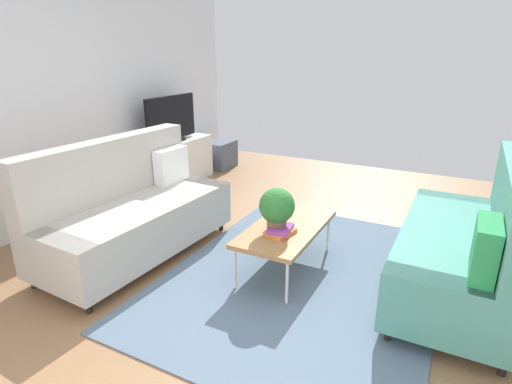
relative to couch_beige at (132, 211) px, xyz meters
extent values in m
plane|color=#936B47|center=(0.34, -1.45, -0.44)|extent=(7.68, 7.68, 0.00)
cube|color=silver|center=(0.34, 1.35, 1.01)|extent=(6.40, 0.12, 2.90)
cube|color=slate|center=(0.33, -1.62, -0.44)|extent=(2.90, 2.20, 0.01)
cube|color=#B2ADA3|center=(-0.02, -0.07, -0.12)|extent=(1.94, 0.93, 0.44)
cube|color=#B2ADA3|center=(0.00, 0.25, 0.38)|extent=(1.91, 0.29, 0.56)
cube|color=#B2ADA3|center=(0.83, -0.11, -0.01)|extent=(0.24, 0.85, 0.22)
cube|color=#B2ADA3|center=(-0.87, -0.03, -0.01)|extent=(0.24, 0.85, 0.22)
cylinder|color=black|center=(0.84, -0.45, -0.39)|extent=(0.05, 0.05, 0.10)
cylinder|color=black|center=(-0.90, -0.37, -0.39)|extent=(0.05, 0.05, 0.10)
cylinder|color=black|center=(0.87, 0.23, -0.39)|extent=(0.05, 0.05, 0.10)
cylinder|color=black|center=(-0.87, 0.31, -0.39)|extent=(0.05, 0.05, 0.10)
cube|color=white|center=(0.66, 0.04, 0.28)|extent=(0.41, 0.16, 0.36)
cube|color=teal|center=(0.68, -2.77, -0.12)|extent=(1.90, 0.84, 0.44)
cube|color=teal|center=(-0.17, -2.77, -0.01)|extent=(0.20, 0.84, 0.22)
cube|color=teal|center=(1.53, -2.77, -0.01)|extent=(0.20, 0.84, 0.22)
cylinder|color=black|center=(-0.19, -2.43, -0.39)|extent=(0.05, 0.05, 0.10)
cylinder|color=black|center=(1.55, -2.43, -0.39)|extent=(0.05, 0.05, 0.10)
cylinder|color=black|center=(-0.19, -3.11, -0.39)|extent=(0.05, 0.05, 0.10)
cylinder|color=black|center=(1.55, -3.11, -0.39)|extent=(0.05, 0.05, 0.10)
cube|color=#288C4C|center=(0.01, -2.91, 0.28)|extent=(0.40, 0.14, 0.36)
cube|color=#9E7042|center=(0.38, -1.42, -0.04)|extent=(1.10, 0.56, 0.04)
cylinder|color=silver|center=(-0.12, -1.19, -0.25)|extent=(0.02, 0.02, 0.38)
cylinder|color=silver|center=(0.88, -1.19, -0.25)|extent=(0.02, 0.02, 0.38)
cylinder|color=silver|center=(-0.12, -1.65, -0.25)|extent=(0.02, 0.02, 0.38)
cylinder|color=silver|center=(0.88, -1.65, -0.25)|extent=(0.02, 0.02, 0.38)
cube|color=silver|center=(1.89, 1.01, -0.12)|extent=(1.40, 0.44, 0.64)
cube|color=black|center=(1.89, 0.99, 0.22)|extent=(0.36, 0.20, 0.04)
cube|color=black|center=(1.89, 0.99, 0.54)|extent=(1.00, 0.05, 0.60)
cube|color=#4C5666|center=(2.99, 0.91, -0.22)|extent=(0.52, 0.40, 0.44)
cylinder|color=brown|center=(0.24, -1.39, 0.04)|extent=(0.17, 0.17, 0.12)
sphere|color=#2D7233|center=(0.24, -1.39, 0.22)|extent=(0.30, 0.30, 0.30)
cube|color=orange|center=(0.21, -1.44, 0.00)|extent=(0.27, 0.23, 0.04)
cube|color=purple|center=(0.21, -1.44, 0.03)|extent=(0.26, 0.21, 0.03)
cylinder|color=#B24C4C|center=(1.31, 1.06, 0.27)|extent=(0.11, 0.11, 0.14)
cylinder|color=silver|center=(1.47, 0.97, 0.30)|extent=(0.04, 0.04, 0.20)
cylinder|color=#3F8C4C|center=(1.56, 0.97, 0.27)|extent=(0.05, 0.05, 0.15)
cylinder|color=silver|center=(1.66, 0.97, 0.31)|extent=(0.06, 0.06, 0.22)
camera|label=1|loc=(-2.66, -2.71, 1.45)|focal=28.87mm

